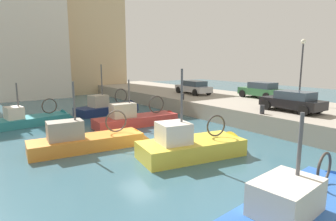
% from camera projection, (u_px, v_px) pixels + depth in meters
% --- Properties ---
extents(water_surface, '(80.00, 80.00, 0.00)m').
position_uv_depth(water_surface, '(144.00, 145.00, 15.18)').
color(water_surface, '#386070').
rests_on(water_surface, ground).
extents(quay_wall, '(9.00, 56.00, 1.20)m').
position_uv_depth(quay_wall, '(273.00, 112.00, 21.61)').
color(quay_wall, '#9E9384').
rests_on(quay_wall, ground).
extents(fishing_boat_red, '(6.73, 2.12, 3.98)m').
position_uv_depth(fishing_boat_red, '(140.00, 123.00, 19.88)').
color(fishing_boat_red, '#BC3833').
rests_on(fishing_boat_red, ground).
extents(fishing_boat_navy, '(6.35, 2.90, 5.05)m').
position_uv_depth(fishing_boat_navy, '(111.00, 111.00, 24.63)').
color(fishing_boat_navy, navy).
rests_on(fishing_boat_navy, ground).
extents(fishing_boat_orange, '(6.50, 2.28, 4.20)m').
position_uv_depth(fishing_boat_orange, '(93.00, 146.00, 14.53)').
color(fishing_boat_orange, orange).
rests_on(fishing_boat_orange, ground).
extents(fishing_boat_yellow, '(5.95, 3.03, 5.05)m').
position_uv_depth(fishing_boat_yellow, '(197.00, 153.00, 13.42)').
color(fishing_boat_yellow, gold).
rests_on(fishing_boat_yellow, ground).
extents(fishing_boat_blue, '(6.91, 2.50, 4.04)m').
position_uv_depth(fishing_boat_blue, '(301.00, 220.00, 7.76)').
color(fishing_boat_blue, '#2D60B7').
rests_on(fishing_boat_blue, ground).
extents(fishing_boat_teal, '(5.98, 2.59, 3.80)m').
position_uv_depth(fishing_boat_teal, '(36.00, 123.00, 20.13)').
color(fishing_boat_teal, teal).
rests_on(fishing_boat_teal, ground).
extents(parked_car_silver, '(2.08, 4.33, 1.32)m').
position_uv_depth(parked_car_silver, '(193.00, 87.00, 27.95)').
color(parked_car_silver, '#B7B7BC').
rests_on(parked_car_silver, quay_wall).
extents(parked_car_black, '(1.93, 3.93, 1.34)m').
position_uv_depth(parked_car_black, '(293.00, 101.00, 18.22)').
color(parked_car_black, black).
rests_on(parked_car_black, quay_wall).
extents(parked_car_green, '(2.00, 3.86, 1.41)m').
position_uv_depth(parked_car_green, '(261.00, 90.00, 24.91)').
color(parked_car_green, '#387547').
rests_on(parked_car_green, quay_wall).
extents(mooring_bollard_mid, '(0.28, 0.28, 0.55)m').
position_uv_depth(mooring_bollard_mid, '(262.00, 109.00, 17.49)').
color(mooring_bollard_mid, '#2D2D33').
rests_on(mooring_bollard_mid, quay_wall).
extents(mooring_bollard_north, '(0.28, 0.28, 0.55)m').
position_uv_depth(mooring_bollard_north, '(183.00, 96.00, 23.93)').
color(mooring_bollard_north, '#2D2D33').
rests_on(mooring_bollard_north, quay_wall).
extents(quay_streetlamp, '(0.36, 0.36, 4.83)m').
position_uv_depth(quay_streetlamp, '(302.00, 61.00, 20.91)').
color(quay_streetlamp, '#38383D').
rests_on(quay_streetlamp, quay_wall).
extents(waterfront_building_west, '(8.27, 7.18, 18.28)m').
position_uv_depth(waterfront_building_west, '(26.00, 21.00, 33.64)').
color(waterfront_building_west, silver).
rests_on(waterfront_building_west, ground).
extents(waterfront_building_east_mid, '(9.93, 7.66, 19.62)m').
position_uv_depth(waterfront_building_east_mid, '(83.00, 22.00, 39.74)').
color(waterfront_building_east_mid, '#D1B284').
rests_on(waterfront_building_east_mid, ground).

